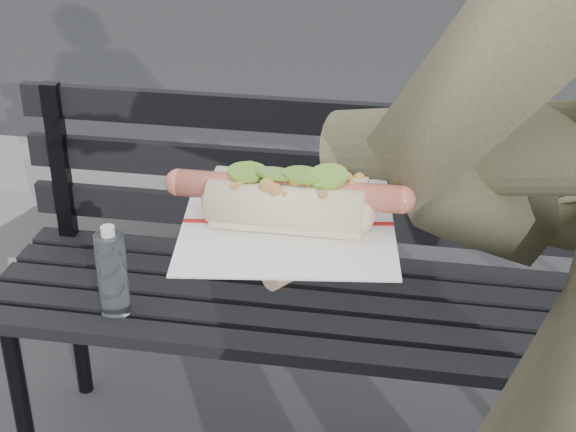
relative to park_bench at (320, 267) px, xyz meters
name	(u,v)px	position (x,y,z in m)	size (l,w,h in m)	color
park_bench	(320,267)	(0.00, 0.00, 0.00)	(1.50, 0.44, 0.88)	black
concrete_block	(43,219)	(-1.01, 0.68, -0.32)	(1.20, 0.40, 0.40)	slate
held_hotdog	(510,166)	(0.30, -0.95, 0.70)	(0.63, 0.32, 0.20)	#484730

